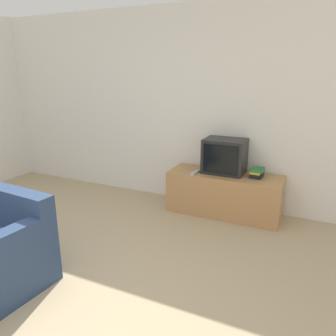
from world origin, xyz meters
TOP-DOWN VIEW (x-y plane):
  - wall_back at (0.00, 3.03)m, footprint 9.00×0.06m
  - tv_stand at (0.70, 2.73)m, footprint 1.41×0.50m
  - television at (0.67, 2.79)m, footprint 0.51×0.39m
  - book_stack at (1.09, 2.77)m, footprint 0.16×0.22m
  - remote_on_stand at (0.36, 2.59)m, footprint 0.07×0.20m

SIDE VIEW (x-z plane):
  - tv_stand at x=0.70m, z-range 0.00..0.53m
  - remote_on_stand at x=0.36m, z-range 0.53..0.56m
  - book_stack at x=1.09m, z-range 0.53..0.64m
  - television at x=0.67m, z-range 0.53..0.96m
  - wall_back at x=0.00m, z-range 0.00..2.60m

